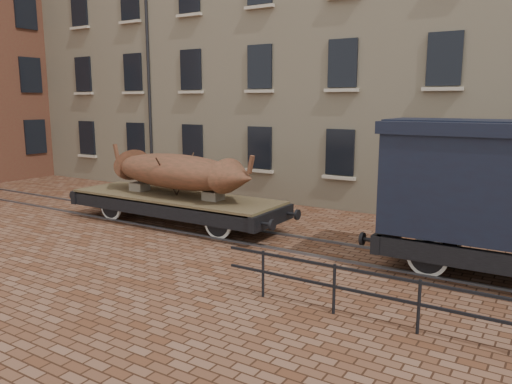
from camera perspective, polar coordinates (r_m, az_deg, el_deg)
The scene contains 5 objects.
ground at distance 15.30m, azimuth -1.40°, elevation -5.04°, with size 90.00×90.00×0.00m, color #512D1B.
warehouse_cream at distance 23.06m, azimuth 19.84°, elevation 17.08°, with size 40.00×10.19×14.00m.
rail_track at distance 15.29m, azimuth -1.40°, elevation -4.93°, with size 30.00×1.52×0.06m.
flatcar_wagon at distance 16.75m, azimuth -9.25°, elevation -1.02°, with size 8.45×2.29×1.27m.
iron_boat at distance 16.52m, azimuth -9.12°, elevation 2.36°, with size 6.44×2.30×1.55m.
Camera 1 is at (8.16, -12.29, 4.05)m, focal length 35.00 mm.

